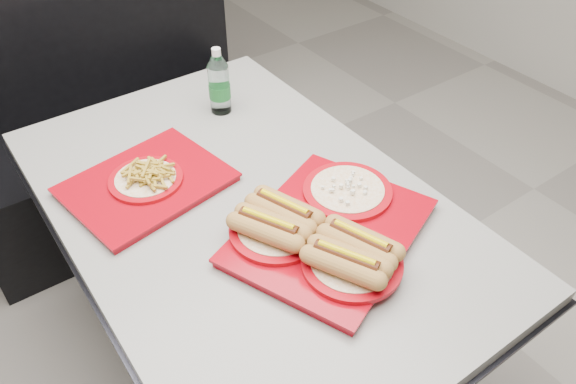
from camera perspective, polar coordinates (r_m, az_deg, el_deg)
ground at (r=2.09m, az=-3.34°, el=-16.46°), size 6.00×6.00×0.00m
diner_table at (r=1.63m, az=-4.12°, el=-5.22°), size 0.92×1.42×0.75m
booth_bench at (r=2.54m, az=-17.33°, el=6.65°), size 1.30×0.57×1.35m
tray_near at (r=1.37m, az=3.76°, el=-3.79°), size 0.59×0.54×0.11m
tray_far at (r=1.58m, az=-14.21°, el=1.10°), size 0.46×0.39×0.08m
water_bottle at (r=1.83m, az=-7.01°, el=10.76°), size 0.07×0.07×0.22m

